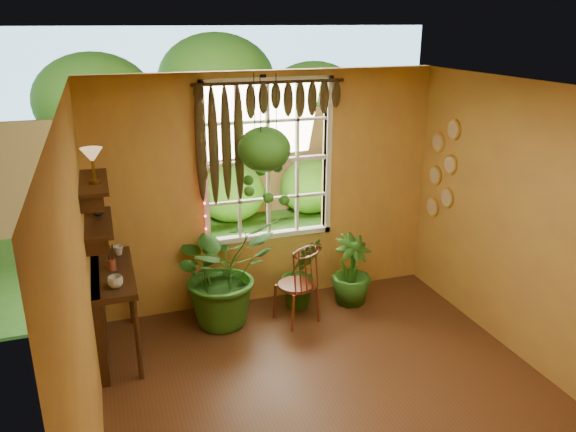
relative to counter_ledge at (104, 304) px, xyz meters
name	(u,v)px	position (x,y,z in m)	size (l,w,h in m)	color
floor	(346,411)	(1.91, -1.60, -0.55)	(4.50, 4.50, 0.00)	#572A18
ceiling	(359,95)	(1.91, -1.60, 2.15)	(4.50, 4.50, 0.00)	white
wall_back	(269,191)	(1.91, 0.65, 0.80)	(4.00, 4.00, 0.00)	#BB7F3F
wall_left	(84,308)	(-0.09, -1.60, 0.80)	(4.50, 4.50, 0.00)	#BB7F3F
wall_right	(555,239)	(3.91, -1.60, 0.80)	(4.50, 4.50, 0.00)	#BB7F3F
window	(268,161)	(1.91, 0.68, 1.15)	(1.52, 0.10, 1.86)	white
valance_vine	(263,112)	(1.82, 0.56, 1.73)	(1.70, 0.12, 1.10)	#3E2510
string_lights	(203,164)	(1.15, 0.59, 1.20)	(0.03, 0.03, 1.54)	#FF2633
wall_plates	(442,170)	(3.89, 0.19, 1.00)	(0.04, 0.32, 1.10)	#FFF1D0
counter_ledge	(104,304)	(0.00, 0.00, 0.00)	(0.40, 1.20, 0.90)	#3E2510
shelf_lower	(98,223)	(0.03, 0.00, 0.85)	(0.25, 0.90, 0.04)	#3E2510
shelf_upper	(93,182)	(0.03, 0.00, 1.25)	(0.25, 0.90, 0.04)	#3E2510
backyard	(211,127)	(2.15, 5.27, 0.73)	(14.00, 10.00, 12.00)	#215C1A
windsor_chair	(298,295)	(2.03, 0.00, -0.23)	(0.51, 0.53, 1.10)	maroon
potted_plant_left	(223,271)	(1.26, 0.24, 0.07)	(1.12, 0.97, 1.24)	#1C5416
potted_plant_mid	(302,272)	(2.19, 0.31, -0.11)	(0.48, 0.39, 0.87)	#1C5416
potted_plant_right	(351,270)	(2.78, 0.21, -0.13)	(0.47, 0.47, 0.84)	#1C5416
hanging_basket	(264,154)	(1.75, 0.26, 1.33)	(0.56, 0.56, 1.38)	black
cup_a	(115,282)	(0.13, -0.39, 0.40)	(0.14, 0.14, 0.11)	silver
cup_b	(118,250)	(0.19, 0.39, 0.40)	(0.10, 0.10, 0.10)	beige
brush_jar	(111,258)	(0.11, 0.02, 0.47)	(0.09, 0.09, 0.32)	brown
shelf_vase	(98,209)	(0.04, 0.19, 0.93)	(0.12, 0.12, 0.13)	#B2AD99
tiffany_lamp	(92,158)	(0.05, -0.12, 1.51)	(0.20, 0.20, 0.33)	brown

